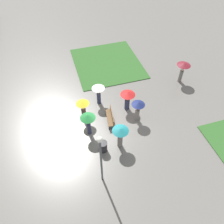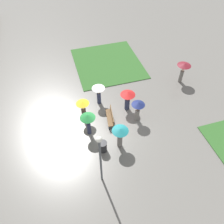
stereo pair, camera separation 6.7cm
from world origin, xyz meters
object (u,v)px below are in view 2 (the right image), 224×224
(park_bench, at_px, (111,117))
(crowd_person_yellow, at_px, (83,108))
(crowd_person_navy, at_px, (138,108))
(crowd_person_teal, at_px, (120,134))
(trash_bin, at_px, (103,147))
(lone_walker_far_path, at_px, (183,68))
(crowd_person_green, at_px, (88,119))
(lamp_post, at_px, (100,155))
(crowd_person_red, at_px, (128,97))
(crowd_person_white, at_px, (99,91))

(park_bench, bearing_deg, crowd_person_yellow, -104.46)
(crowd_person_navy, height_order, crowd_person_teal, crowd_person_navy)
(trash_bin, xyz_separation_m, lone_walker_far_path, (-5.10, 8.64, 1.03))
(trash_bin, height_order, crowd_person_green, crowd_person_green)
(lamp_post, relative_size, crowd_person_red, 2.43)
(crowd_person_green, bearing_deg, crowd_person_teal, 76.06)
(lamp_post, xyz_separation_m, lone_walker_far_path, (-7.11, 9.25, -1.36))
(crowd_person_green, bearing_deg, trash_bin, 47.18)
(crowd_person_navy, relative_size, crowd_person_green, 0.95)
(trash_bin, relative_size, crowd_person_navy, 0.45)
(trash_bin, relative_size, crowd_person_red, 0.47)
(crowd_person_white, height_order, crowd_person_green, crowd_person_green)
(trash_bin, distance_m, lone_walker_far_path, 10.09)
(trash_bin, bearing_deg, lone_walker_far_path, 120.52)
(trash_bin, distance_m, crowd_person_red, 4.44)
(crowd_person_teal, bearing_deg, crowd_person_green, 58.73)
(trash_bin, distance_m, crowd_person_white, 4.71)
(park_bench, xyz_separation_m, crowd_person_red, (-0.89, 1.64, 0.85))
(crowd_person_green, bearing_deg, crowd_person_navy, 122.55)
(lamp_post, bearing_deg, crowd_person_yellow, -179.83)
(crowd_person_navy, relative_size, crowd_person_yellow, 0.99)
(trash_bin, distance_m, crowd_person_navy, 3.85)
(crowd_person_red, relative_size, crowd_person_white, 1.00)
(park_bench, relative_size, crowd_person_navy, 0.96)
(crowd_person_green, xyz_separation_m, lone_walker_far_path, (-3.39, 9.20, -0.08))
(crowd_person_green, distance_m, crowd_person_yellow, 1.46)
(park_bench, bearing_deg, crowd_person_white, -162.94)
(lone_walker_far_path, bearing_deg, trash_bin, -84.97)
(crowd_person_white, bearing_deg, park_bench, -13.07)
(crowd_person_red, height_order, crowd_person_teal, crowd_person_teal)
(lone_walker_far_path, bearing_deg, crowd_person_navy, -85.33)
(crowd_person_teal, bearing_deg, crowd_person_white, 15.68)
(trash_bin, height_order, crowd_person_navy, crowd_person_navy)
(lamp_post, height_order, crowd_person_green, lamp_post)
(park_bench, bearing_deg, lone_walker_far_path, 118.58)
(park_bench, xyz_separation_m, lone_walker_far_path, (-2.74, 7.40, 0.99))
(crowd_person_red, bearing_deg, crowd_person_teal, 113.94)
(crowd_person_white, relative_size, crowd_person_navy, 0.96)
(trash_bin, distance_m, crowd_person_yellow, 3.31)
(crowd_person_teal, bearing_deg, crowd_person_yellow, 42.42)
(crowd_person_teal, bearing_deg, lamp_post, 150.07)
(crowd_person_green, bearing_deg, crowd_person_yellow, -148.60)
(lamp_post, height_order, crowd_person_red, lamp_post)
(crowd_person_white, xyz_separation_m, crowd_person_navy, (2.61, 2.30, 0.01))
(trash_bin, bearing_deg, crowd_person_yellow, -168.83)
(trash_bin, relative_size, crowd_person_green, 0.43)
(park_bench, xyz_separation_m, crowd_person_teal, (2.31, -0.02, 0.85))
(crowd_person_white, bearing_deg, crowd_person_teal, -17.82)
(crowd_person_teal, bearing_deg, crowd_person_red, -15.70)
(crowd_person_navy, bearing_deg, lamp_post, 51.47)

